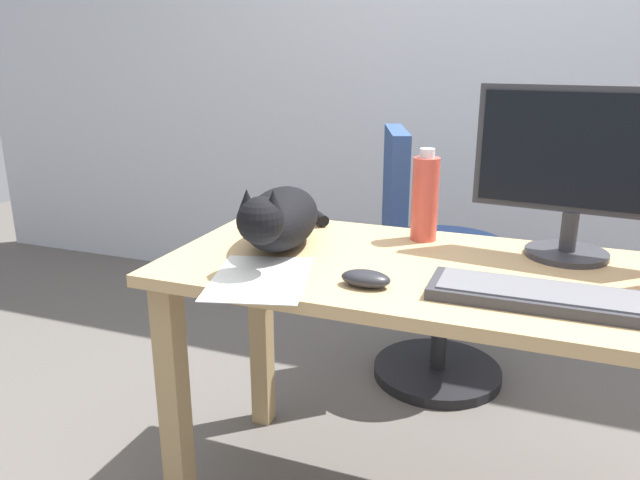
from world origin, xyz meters
TOP-DOWN VIEW (x-y plane):
  - back_wall at (0.00, 1.51)m, footprint 6.00×0.04m
  - desk at (0.00, 0.00)m, footprint 1.31×0.61m
  - office_chair at (-0.15, 0.73)m, footprint 0.50×0.48m
  - monitor at (0.29, 0.20)m, footprint 0.48×0.20m
  - keyboard at (0.23, -0.13)m, footprint 0.44×0.15m
  - cat at (-0.41, 0.00)m, footprint 0.25×0.61m
  - computer_mouse at (-0.12, -0.18)m, footprint 0.11×0.06m
  - paper_sheet at (-0.36, -0.22)m, footprint 0.28×0.34m
  - water_bottle at (-0.08, 0.21)m, footprint 0.07×0.07m

SIDE VIEW (x-z plane):
  - office_chair at x=-0.15m, z-range -0.06..0.88m
  - desk at x=0.00m, z-range 0.24..0.95m
  - paper_sheet at x=-0.36m, z-range 0.71..0.71m
  - keyboard at x=0.23m, z-range 0.71..0.74m
  - computer_mouse at x=-0.12m, z-range 0.71..0.74m
  - cat at x=-0.41m, z-range 0.69..0.89m
  - water_bottle at x=-0.08m, z-range 0.70..0.95m
  - monitor at x=0.29m, z-range 0.73..1.14m
  - back_wall at x=0.00m, z-range 0.00..2.60m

